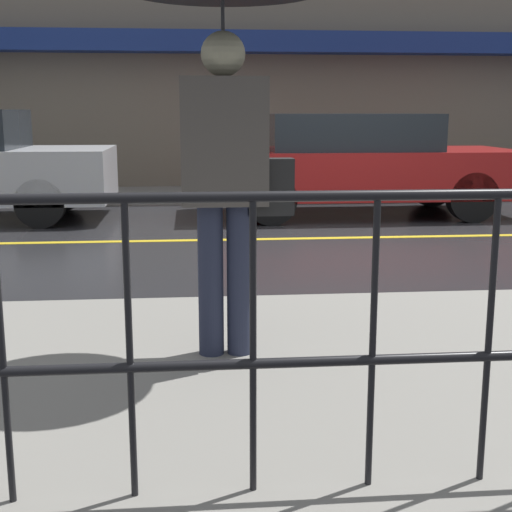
# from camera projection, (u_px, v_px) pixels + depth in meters

# --- Properties ---
(ground_plane) EXTENTS (80.00, 80.00, 0.00)m
(ground_plane) POSITION_uv_depth(u_px,v_px,m) (351.00, 238.00, 8.32)
(ground_plane) COLOR #262628
(sidewalk_far) EXTENTS (28.00, 1.61, 0.14)m
(sidewalk_far) POSITION_uv_depth(u_px,v_px,m) (300.00, 194.00, 12.10)
(sidewalk_far) COLOR gray
(sidewalk_far) RESTS_ON ground_plane
(lane_marking) EXTENTS (25.20, 0.12, 0.01)m
(lane_marking) POSITION_uv_depth(u_px,v_px,m) (351.00, 238.00, 8.32)
(lane_marking) COLOR gold
(lane_marking) RESTS_ON ground_plane
(building_storefront) EXTENTS (28.00, 0.85, 6.08)m
(building_storefront) POSITION_uv_depth(u_px,v_px,m) (294.00, 20.00, 12.43)
(building_storefront) COLOR #706656
(building_storefront) RESTS_ON ground_plane
(pedestrian) EXTENTS (0.99, 0.99, 2.11)m
(pedestrian) POSITION_uv_depth(u_px,v_px,m) (224.00, 47.00, 3.61)
(pedestrian) COLOR #23283D
(pedestrian) RESTS_ON sidewalk_near
(car_red) EXTENTS (4.34, 1.85, 1.42)m
(car_red) POSITION_uv_depth(u_px,v_px,m) (356.00, 163.00, 10.05)
(car_red) COLOR maroon
(car_red) RESTS_ON ground_plane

